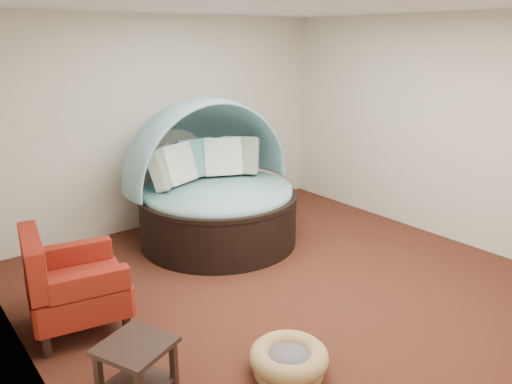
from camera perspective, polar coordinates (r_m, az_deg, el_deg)
floor at (r=5.40m, az=3.49°, el=-10.41°), size 5.00×5.00×0.00m
wall_back at (r=6.94m, az=-10.19°, el=7.83°), size 5.00×0.00×5.00m
wall_left at (r=3.79m, az=-25.75°, el=-1.41°), size 0.00×5.00×5.00m
wall_right at (r=6.80m, az=19.85°, el=6.90°), size 0.00×5.00×5.00m
ceiling at (r=4.79m, az=4.14°, el=20.77°), size 5.00×5.00×0.00m
canopy_daybed at (r=6.27m, az=-4.98°, el=1.81°), size 2.18×2.05×1.81m
pet_basket at (r=4.09m, az=3.77°, el=-18.56°), size 0.68×0.68×0.22m
red_armchair at (r=4.72m, az=-20.48°, el=-9.85°), size 0.94×0.94×0.96m
side_table at (r=3.85m, az=-13.50°, el=-18.46°), size 0.61×0.61×0.44m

